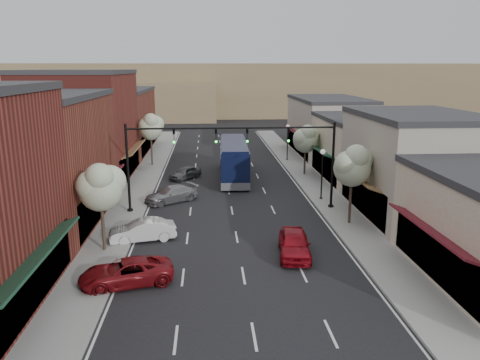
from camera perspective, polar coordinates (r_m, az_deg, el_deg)
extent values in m
plane|color=black|center=(29.81, -0.18, -8.31)|extent=(160.00, 160.00, 0.00)
cube|color=gray|center=(47.86, -11.75, -0.06)|extent=(2.80, 73.00, 0.15)
cube|color=gray|center=(48.49, 8.31, 0.26)|extent=(2.80, 73.00, 0.15)
cube|color=gray|center=(47.69, -10.09, -0.04)|extent=(0.25, 73.00, 0.17)
cube|color=gray|center=(48.22, 6.69, 0.23)|extent=(0.25, 73.00, 0.17)
cube|color=black|center=(23.30, -24.94, -11.84)|extent=(0.60, 11.90, 2.60)
cube|color=#183D29|center=(22.45, -23.39, -8.47)|extent=(1.07, 9.80, 0.49)
cube|color=brown|center=(36.45, -23.92, 1.95)|extent=(9.00, 14.00, 9.00)
cube|color=#2D2D30|center=(35.90, -24.64, 9.31)|extent=(9.20, 14.10, 0.40)
cube|color=black|center=(35.89, -17.16, -2.42)|extent=(0.60, 11.90, 2.60)
cube|color=#55131C|center=(35.34, -16.07, -0.07)|extent=(1.07, 9.80, 0.49)
cube|color=maroon|center=(49.56, -18.62, 6.06)|extent=(9.00, 14.00, 10.50)
cube|color=#2D2D30|center=(49.22, -19.11, 12.36)|extent=(9.20, 14.10, 0.40)
cube|color=black|center=(49.24, -13.57, 2.04)|extent=(0.60, 11.90, 2.60)
cube|color=olive|center=(48.85, -12.74, 3.78)|extent=(1.07, 9.80, 0.49)
cube|color=brown|center=(65.21, -15.08, 6.83)|extent=(9.00, 18.00, 8.00)
cube|color=#2D2D30|center=(64.88, -15.31, 10.51)|extent=(9.20, 18.10, 0.40)
cube|color=black|center=(64.84, -11.29, 4.85)|extent=(0.60, 15.30, 2.60)
cube|color=#183D29|center=(64.54, -10.65, 6.19)|extent=(1.07, 12.60, 0.49)
cube|color=black|center=(26.44, 23.45, -8.68)|extent=(0.60, 10.20, 2.60)
cube|color=#55131C|center=(25.58, 22.16, -5.70)|extent=(1.07, 8.40, 0.49)
cube|color=#A2988A|center=(37.78, 20.56, 1.46)|extent=(8.00, 12.00, 7.50)
cube|color=#2D2D30|center=(37.21, 21.06, 7.42)|extent=(8.20, 12.10, 0.40)
cube|color=black|center=(36.90, 15.04, -1.84)|extent=(0.60, 10.20, 2.60)
cube|color=olive|center=(36.29, 13.99, 0.41)|extent=(1.07, 8.40, 0.49)
cube|color=beige|center=(48.88, 14.76, 3.56)|extent=(8.00, 12.00, 6.00)
cube|color=#2D2D30|center=(48.45, 14.99, 7.28)|extent=(8.20, 12.10, 0.40)
cube|color=black|center=(48.08, 10.48, 1.92)|extent=(0.60, 10.20, 2.60)
cube|color=#183D29|center=(47.62, 9.62, 3.68)|extent=(1.07, 8.40, 0.49)
cube|color=#A2988A|center=(62.08, 10.71, 6.27)|extent=(8.00, 16.00, 7.00)
cube|color=#2D2D30|center=(61.74, 10.86, 9.68)|extent=(8.20, 16.10, 0.40)
cube|color=black|center=(61.52, 7.28, 4.55)|extent=(0.60, 13.60, 2.60)
cube|color=#55131C|center=(61.16, 6.59, 5.93)|extent=(1.07, 11.20, 0.49)
cube|color=#7A6647|center=(117.73, -3.13, 11.03)|extent=(120.00, 30.00, 12.00)
cube|color=#7A6647|center=(108.35, -16.52, 9.23)|extent=(50.00, 20.00, 8.00)
cylinder|color=black|center=(38.52, 11.00, -3.22)|extent=(0.44, 0.44, 0.30)
cylinder|color=black|center=(37.71, 11.23, 1.66)|extent=(0.20, 0.20, 7.00)
cylinder|color=black|center=(36.36, 5.31, 6.38)|extent=(8.00, 0.14, 0.14)
imported|color=black|center=(36.50, 5.92, 5.45)|extent=(0.18, 0.46, 1.10)
sphere|color=#19E533|center=(36.45, 5.93, 4.77)|extent=(0.18, 0.18, 0.18)
imported|color=black|center=(36.10, 0.88, 5.43)|extent=(0.18, 0.46, 1.10)
sphere|color=#19E533|center=(36.04, 0.90, 4.74)|extent=(0.18, 0.18, 0.18)
cylinder|color=black|center=(37.76, -13.23, -3.68)|extent=(0.44, 0.44, 0.30)
cylinder|color=black|center=(36.93, -13.51, 1.29)|extent=(0.20, 0.20, 7.00)
cylinder|color=black|center=(35.96, -7.45, 6.25)|extent=(8.00, 0.14, 0.14)
imported|color=black|center=(36.06, -8.06, 5.29)|extent=(0.18, 0.46, 1.10)
sphere|color=#19E533|center=(36.00, -8.05, 4.60)|extent=(0.18, 0.18, 0.18)
imported|color=black|center=(35.97, -2.95, 5.38)|extent=(0.18, 0.46, 1.10)
sphere|color=#19E533|center=(35.92, -2.93, 4.69)|extent=(0.18, 0.18, 0.18)
cylinder|color=#47382B|center=(34.45, 13.29, -2.39)|extent=(0.20, 0.20, 3.71)
sphere|color=#A6C094|center=(33.90, 13.50, 1.39)|extent=(2.60, 2.60, 2.60)
sphere|color=#A6C094|center=(34.24, 14.20, 2.26)|extent=(2.00, 2.00, 2.00)
sphere|color=#A6C094|center=(33.43, 13.03, 1.86)|extent=(1.90, 1.90, 1.90)
sphere|color=#A6C094|center=(33.28, 14.01, 2.77)|extent=(1.70, 1.70, 1.70)
cylinder|color=#47382B|center=(49.57, 7.90, 2.44)|extent=(0.20, 0.20, 3.33)
sphere|color=#A6C094|center=(49.22, 7.98, 4.82)|extent=(2.60, 2.60, 2.60)
sphere|color=#A6C094|center=(49.56, 8.49, 5.35)|extent=(2.00, 2.00, 2.00)
sphere|color=#A6C094|center=(48.80, 7.60, 5.13)|extent=(1.90, 1.90, 1.90)
sphere|color=#A6C094|center=(48.64, 8.25, 5.70)|extent=(1.70, 1.70, 1.70)
cylinder|color=#47382B|center=(29.85, -16.36, -5.25)|extent=(0.20, 0.20, 3.52)
sphere|color=#A6C094|center=(29.24, -16.64, -1.16)|extent=(2.60, 2.60, 2.60)
sphere|color=#A6C094|center=(29.31, -15.62, -0.16)|extent=(2.00, 2.00, 2.00)
sphere|color=#A6C094|center=(28.97, -17.58, -0.68)|extent=(1.90, 1.90, 1.90)
sphere|color=#A6C094|center=(28.54, -16.78, 0.30)|extent=(1.70, 1.70, 1.70)
cylinder|color=#47382B|center=(54.77, -10.72, 3.66)|extent=(0.20, 0.20, 3.84)
sphere|color=#A6C094|center=(54.42, -10.83, 6.15)|extent=(2.60, 2.60, 2.60)
sphere|color=#A6C094|center=(54.60, -10.29, 6.70)|extent=(2.00, 2.00, 2.00)
sphere|color=#A6C094|center=(54.13, -11.31, 6.47)|extent=(1.90, 1.90, 1.90)
sphere|color=#A6C094|center=(53.80, -10.83, 7.09)|extent=(1.70, 1.70, 1.70)
cylinder|color=black|center=(40.81, 9.84, -2.29)|extent=(0.28, 0.28, 0.20)
cylinder|color=black|center=(40.34, 9.94, 0.30)|extent=(0.12, 0.12, 4.00)
sphere|color=white|center=(39.90, 10.07, 3.41)|extent=(0.44, 0.44, 0.44)
cylinder|color=black|center=(57.49, 5.75, 2.44)|extent=(0.28, 0.28, 0.20)
cylinder|color=black|center=(57.16, 5.80, 4.31)|extent=(0.12, 0.12, 4.00)
sphere|color=white|center=(56.85, 5.85, 6.52)|extent=(0.44, 0.44, 0.44)
cube|color=black|center=(48.08, -0.77, 2.64)|extent=(3.01, 12.31, 3.12)
cube|color=#595B60|center=(48.37, -0.76, 0.96)|extent=(3.03, 12.33, 0.71)
cube|color=black|center=(47.99, -0.77, 3.16)|extent=(3.04, 11.34, 1.12)
cube|color=black|center=(47.80, -0.77, 4.54)|extent=(2.79, 11.82, 0.25)
cube|color=black|center=(42.00, -0.55, 1.94)|extent=(2.12, 0.14, 1.22)
cylinder|color=black|center=(44.19, -2.17, -0.30)|extent=(0.36, 1.07, 1.06)
cylinder|color=black|center=(44.26, 0.95, -0.27)|extent=(0.36, 1.07, 1.06)
cylinder|color=black|center=(52.15, -2.20, 1.84)|extent=(0.36, 1.07, 1.06)
cylinder|color=black|center=(52.21, 0.45, 1.86)|extent=(0.36, 1.07, 1.06)
cylinder|color=black|center=(50.75, -2.19, 1.51)|extent=(0.36, 1.07, 1.06)
cylinder|color=black|center=(50.81, 0.52, 1.54)|extent=(0.36, 1.07, 1.06)
imported|color=maroon|center=(28.58, 6.63, -7.70)|extent=(2.36, 4.76, 1.56)
imported|color=maroon|center=(25.60, -13.71, -10.88)|extent=(5.26, 3.42, 1.35)
imported|color=silver|center=(31.46, -11.80, -6.03)|extent=(4.52, 2.42, 1.41)
imported|color=gray|center=(39.92, -8.40, -1.73)|extent=(4.93, 4.24, 1.36)
imported|color=#515358|center=(48.03, -6.71, 0.87)|extent=(3.60, 3.83, 1.28)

